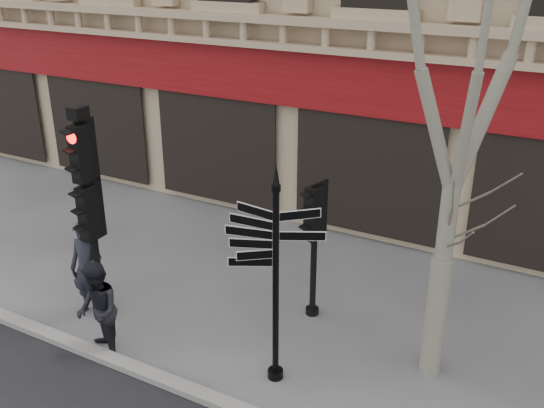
{
  "coord_description": "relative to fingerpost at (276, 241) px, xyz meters",
  "views": [
    {
      "loc": [
        4.23,
        -7.27,
        6.27
      ],
      "look_at": [
        -0.06,
        0.6,
        2.47
      ],
      "focal_mm": 40.0,
      "sensor_mm": 36.0,
      "label": 1
    }
  ],
  "objects": [
    {
      "name": "pedestrian_a",
      "position": [
        -3.87,
        0.0,
        -1.48
      ],
      "size": [
        0.74,
        0.56,
        1.84
      ],
      "primitive_type": "imported",
      "rotation": [
        0.0,
        0.0,
        0.19
      ],
      "color": "#20222B",
      "rests_on": "ground"
    },
    {
      "name": "pedestrian_b",
      "position": [
        -2.81,
        -0.87,
        -1.56
      ],
      "size": [
        1.04,
        1.01,
        1.69
      ],
      "primitive_type": "imported",
      "rotation": [
        0.0,
        0.0,
        -0.66
      ],
      "color": "black",
      "rests_on": "ground"
    },
    {
      "name": "traffic_signal_main",
      "position": [
        -3.62,
        0.02,
        0.08
      ],
      "size": [
        0.44,
        0.32,
        3.93
      ],
      "rotation": [
        0.0,
        0.0,
        0.01
      ],
      "color": "black",
      "rests_on": "ground"
    },
    {
      "name": "plane_tree",
      "position": [
        2.09,
        1.33,
        3.13
      ],
      "size": [
        2.97,
        2.97,
        7.88
      ],
      "color": "gray",
      "rests_on": "ground"
    },
    {
      "name": "kerb",
      "position": [
        -0.56,
        -0.97,
        -2.34
      ],
      "size": [
        80.0,
        0.25,
        0.12
      ],
      "primitive_type": "cube",
      "color": "gray",
      "rests_on": "ground"
    },
    {
      "name": "ground",
      "position": [
        -0.56,
        0.43,
        -2.4
      ],
      "size": [
        80.0,
        80.0,
        0.0
      ],
      "primitive_type": "plane",
      "color": "#55555A",
      "rests_on": "ground"
    },
    {
      "name": "fingerpost",
      "position": [
        0.0,
        0.0,
        0.0
      ],
      "size": [
        1.88,
        1.88,
        3.58
      ],
      "rotation": [
        0.0,
        0.0,
        0.31
      ],
      "color": "black",
      "rests_on": "ground"
    },
    {
      "name": "traffic_signal_secondary",
      "position": [
        -0.26,
        1.92,
        -0.63
      ],
      "size": [
        0.49,
        0.4,
        2.54
      ],
      "rotation": [
        0.0,
        0.0,
        -0.24
      ],
      "color": "black",
      "rests_on": "ground"
    }
  ]
}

